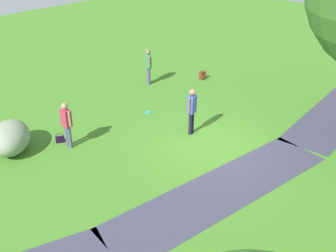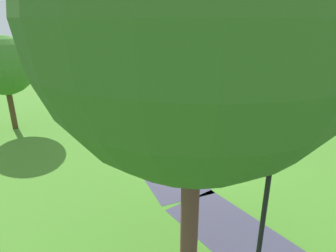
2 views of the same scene
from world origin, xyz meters
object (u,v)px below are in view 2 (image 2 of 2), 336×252
young_tree_near_path (3,66)px  handbag_on_grass (226,115)px  large_shade_tree (196,18)px  lawn_boulder (219,101)px  man_near_boulder (233,130)px  frisbee_on_grass (272,142)px  lamp_post (265,203)px  woman_with_handbag (221,103)px  backpack_by_boulder (220,100)px

young_tree_near_path → handbag_on_grass: bearing=-110.8°
large_shade_tree → lawn_boulder: bearing=-42.1°
large_shade_tree → man_near_boulder: large_shade_tree is taller
handbag_on_grass → large_shade_tree: bearing=135.3°
young_tree_near_path → frisbee_on_grass: size_ratio=21.32×
lamp_post → woman_with_handbag: lamp_post is taller
lawn_boulder → backpack_by_boulder: 1.58m
backpack_by_boulder → man_near_boulder: bearing=144.6°
large_shade_tree → woman_with_handbag: (7.89, -7.39, -4.52)m
man_near_boulder → frisbee_on_grass: 2.68m
woman_with_handbag → man_near_boulder: (-3.80, 2.45, 0.06)m
woman_with_handbag → lawn_boulder: bearing=-36.5°
lamp_post → woman_with_handbag: size_ratio=2.07×
backpack_by_boulder → frisbee_on_grass: 6.93m
lamp_post → frisbee_on_grass: lamp_post is taller
lamp_post → lawn_boulder: lamp_post is taller
woman_with_handbag → backpack_by_boulder: size_ratio=4.32×
woman_with_handbag → frisbee_on_grass: bearing=-179.7°
handbag_on_grass → young_tree_near_path: bearing=69.2°
large_shade_tree → woman_with_handbag: size_ratio=4.93×
handbag_on_grass → backpack_by_boulder: 3.17m
lamp_post → backpack_by_boulder: 15.03m
man_near_boulder → young_tree_near_path: bearing=44.9°
lamp_post → lawn_boulder: size_ratio=1.54×
large_shade_tree → lamp_post: 3.68m
backpack_by_boulder → lawn_boulder: bearing=138.5°
frisbee_on_grass → handbag_on_grass: bearing=-7.0°
large_shade_tree → lawn_boulder: large_shade_tree is taller
large_shade_tree → woman_with_handbag: 11.72m
large_shade_tree → frisbee_on_grass: bearing=-61.3°
large_shade_tree → woman_with_handbag: large_shade_tree is taller
young_tree_near_path → handbag_on_grass: 12.13m
man_near_boulder → lamp_post: bearing=142.8°
large_shade_tree → man_near_boulder: size_ratio=4.68×
lamp_post → man_near_boulder: lamp_post is taller
lamp_post → woman_with_handbag: bearing=-35.5°
lawn_boulder → lamp_post: bearing=144.4°
lawn_boulder → backpack_by_boulder: bearing=-41.5°
young_tree_near_path → man_near_boulder: young_tree_near_path is taller
woman_with_handbag → frisbee_on_grass: (-3.83, -0.02, -1.00)m
young_tree_near_path → lawn_boulder: young_tree_near_path is taller
lamp_post → frisbee_on_grass: 8.85m
lawn_boulder → backpack_by_boulder: (1.16, -1.02, -0.35)m
young_tree_near_path → lamp_post: (-13.50, -3.84, -1.11)m
lawn_boulder → backpack_by_boulder: size_ratio=5.80×
lawn_boulder → man_near_boulder: 6.52m
large_shade_tree → lamp_post: (-1.38, -0.79, -3.32)m
woman_with_handbag → frisbee_on_grass: woman_with_handbag is taller
large_shade_tree → frisbee_on_grass: 10.09m
handbag_on_grass → frisbee_on_grass: bearing=173.0°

